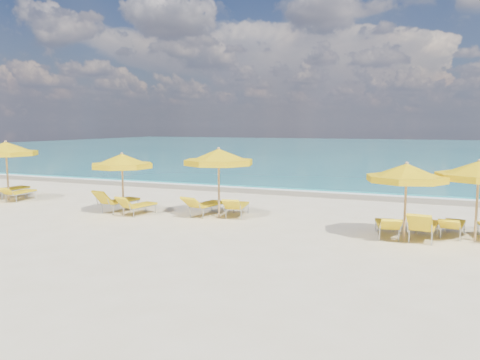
% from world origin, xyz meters
% --- Properties ---
extents(ground_plane, '(120.00, 120.00, 0.00)m').
position_xyz_m(ground_plane, '(0.00, 0.00, 0.00)').
color(ground_plane, beige).
extents(ocean, '(120.00, 80.00, 0.30)m').
position_xyz_m(ocean, '(0.00, 48.00, 0.00)').
color(ocean, '#16777F').
rests_on(ocean, ground).
extents(wet_sand_band, '(120.00, 2.60, 0.01)m').
position_xyz_m(wet_sand_band, '(0.00, 7.40, 0.00)').
color(wet_sand_band, tan).
rests_on(wet_sand_band, ground).
extents(foam_line, '(120.00, 1.20, 0.03)m').
position_xyz_m(foam_line, '(0.00, 8.20, 0.00)').
color(foam_line, white).
rests_on(foam_line, ground).
extents(whitecap_near, '(14.00, 0.36, 0.05)m').
position_xyz_m(whitecap_near, '(-6.00, 17.00, 0.00)').
color(whitecap_near, white).
rests_on(whitecap_near, ground).
extents(whitecap_far, '(18.00, 0.30, 0.05)m').
position_xyz_m(whitecap_far, '(8.00, 24.00, 0.00)').
color(whitecap_far, white).
rests_on(whitecap_far, ground).
extents(umbrella_2, '(2.85, 2.85, 2.49)m').
position_xyz_m(umbrella_2, '(-9.96, 0.51, 2.12)').
color(umbrella_2, tan).
rests_on(umbrella_2, ground).
extents(umbrella_3, '(2.68, 2.68, 2.19)m').
position_xyz_m(umbrella_3, '(-3.72, -0.20, 1.86)').
color(umbrella_3, tan).
rests_on(umbrella_3, ground).
extents(umbrella_4, '(2.63, 2.63, 2.39)m').
position_xyz_m(umbrella_4, '(-0.40, 0.59, 2.04)').
color(umbrella_4, tan).
rests_on(umbrella_4, ground).
extents(umbrella_5, '(2.36, 2.36, 2.16)m').
position_xyz_m(umbrella_5, '(5.59, -0.42, 1.84)').
color(umbrella_5, tan).
rests_on(umbrella_5, ground).
extents(umbrella_6, '(2.47, 2.47, 2.23)m').
position_xyz_m(umbrella_6, '(7.37, 0.26, 1.90)').
color(umbrella_6, tan).
rests_on(umbrella_6, ground).
extents(lounger_2_left, '(0.83, 1.97, 0.83)m').
position_xyz_m(lounger_2_left, '(-10.52, 1.08, 0.23)').
color(lounger_2_left, '#A5A8AD').
rests_on(lounger_2_left, ground).
extents(lounger_2_right, '(0.74, 1.77, 0.68)m').
position_xyz_m(lounger_2_right, '(-9.55, 0.72, 0.20)').
color(lounger_2_right, '#A5A8AD').
rests_on(lounger_2_right, ground).
extents(lounger_3_left, '(0.90, 1.87, 0.90)m').
position_xyz_m(lounger_3_left, '(-4.20, 0.23, 0.23)').
color(lounger_3_left, '#A5A8AD').
rests_on(lounger_3_left, ground).
extents(lounger_3_right, '(0.82, 1.63, 0.76)m').
position_xyz_m(lounger_3_right, '(-3.19, -0.02, 0.20)').
color(lounger_3_right, '#A5A8AD').
rests_on(lounger_3_right, ground).
extents(lounger_4_left, '(0.95, 1.93, 0.79)m').
position_xyz_m(lounger_4_left, '(-0.96, 0.79, 0.23)').
color(lounger_4_left, '#A5A8AD').
rests_on(lounger_4_left, ground).
extents(lounger_4_right, '(0.86, 1.83, 0.76)m').
position_xyz_m(lounger_4_right, '(0.08, 1.05, 0.21)').
color(lounger_4_right, '#A5A8AD').
rests_on(lounger_4_right, ground).
extents(lounger_5_left, '(0.88, 1.77, 0.71)m').
position_xyz_m(lounger_5_left, '(5.12, -0.09, 0.21)').
color(lounger_5_left, '#A5A8AD').
rests_on(lounger_5_left, ground).
extents(lounger_5_right, '(0.83, 1.90, 0.90)m').
position_xyz_m(lounger_5_right, '(6.07, -0.08, 0.23)').
color(lounger_5_right, '#A5A8AD').
rests_on(lounger_5_right, ground).
extents(lounger_6_left, '(0.80, 1.76, 0.67)m').
position_xyz_m(lounger_6_left, '(6.83, 0.66, 0.20)').
color(lounger_6_left, '#A5A8AD').
rests_on(lounger_6_left, ground).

